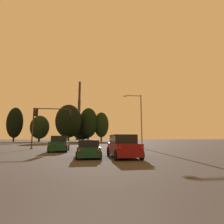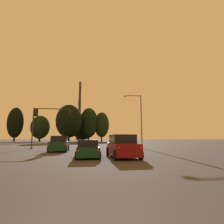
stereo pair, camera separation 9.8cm
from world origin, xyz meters
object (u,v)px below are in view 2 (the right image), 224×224
at_px(suv_left_lane_front, 60,144).
at_px(traffic_light_overhead_left, 46,117).
at_px(hatchback_center_lane_second, 87,149).
at_px(street_lamp, 138,115).
at_px(suv_right_lane_second, 122,146).
at_px(smokestack, 79,117).

height_order(suv_left_lane_front, traffic_light_overhead_left, traffic_light_overhead_left).
height_order(hatchback_center_lane_second, street_lamp, street_lamp).
bearing_deg(suv_left_lane_front, suv_right_lane_second, -53.49).
relative_size(hatchback_center_lane_second, traffic_light_overhead_left, 0.67).
relative_size(suv_left_lane_front, smokestack, 0.08).
height_order(suv_right_lane_second, traffic_light_overhead_left, traffic_light_overhead_left).
bearing_deg(suv_right_lane_second, smokestack, 92.65).
bearing_deg(suv_left_lane_front, traffic_light_overhead_left, 116.03).
distance_m(suv_left_lane_front, smokestack, 159.71).
bearing_deg(smokestack, suv_right_lane_second, -85.68).
relative_size(suv_right_lane_second, smokestack, 0.08).
bearing_deg(smokestack, street_lamp, -83.38).
distance_m(suv_right_lane_second, smokestack, 167.71).
bearing_deg(traffic_light_overhead_left, suv_left_lane_front, -61.32).
bearing_deg(smokestack, traffic_light_overhead_left, -88.79).
height_order(hatchback_center_lane_second, traffic_light_overhead_left, traffic_light_overhead_left).
height_order(suv_right_lane_second, street_lamp, street_lamp).
distance_m(suv_right_lane_second, street_lamp, 14.54).
xyz_separation_m(hatchback_center_lane_second, smokestack, (-9.63, 165.47, 22.98)).
bearing_deg(hatchback_center_lane_second, traffic_light_overhead_left, 114.02).
bearing_deg(street_lamp, smokestack, 96.62).
relative_size(suv_right_lane_second, suv_left_lane_front, 0.99).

